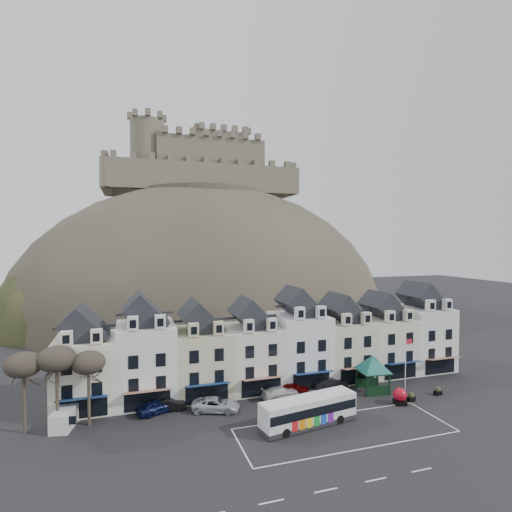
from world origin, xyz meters
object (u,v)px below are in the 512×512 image
(bus, at_px, (308,410))
(car_charcoal, at_px, (329,383))
(car_maroon, at_px, (293,388))
(car_navy, at_px, (157,406))
(car_black, at_px, (168,405))
(white_van, at_px, (65,417))
(car_white, at_px, (280,393))
(car_silver, at_px, (216,405))
(red_buoy, at_px, (400,396))
(bus_shelter, at_px, (373,364))
(flagpole, at_px, (406,362))

(bus, distance_m, car_charcoal, 11.24)
(bus, relative_size, car_maroon, 2.65)
(car_navy, xyz_separation_m, car_charcoal, (22.00, 0.73, 0.00))
(car_black, bearing_deg, car_maroon, -87.77)
(white_van, bearing_deg, car_white, 12.22)
(car_navy, distance_m, car_silver, 6.57)
(red_buoy, relative_size, car_white, 0.41)
(red_buoy, height_order, car_charcoal, red_buoy)
(white_van, bearing_deg, red_buoy, 2.78)
(bus_shelter, height_order, white_van, bus_shelter)
(bus_shelter, height_order, car_black, bus_shelter)
(bus_shelter, xyz_separation_m, car_black, (-25.64, 2.07, -2.93))
(car_maroon, bearing_deg, flagpole, -89.22)
(flagpole, relative_size, car_maroon, 1.76)
(car_silver, bearing_deg, red_buoy, -81.92)
(red_buoy, bearing_deg, car_charcoal, 128.58)
(red_buoy, xyz_separation_m, car_black, (-26.38, 6.56, -0.30))
(bus, bearing_deg, car_silver, 133.54)
(car_black, bearing_deg, bus, -120.37)
(red_buoy, relative_size, car_charcoal, 0.41)
(bus, xyz_separation_m, car_charcoal, (7.10, 8.67, -0.90))
(red_buoy, relative_size, car_black, 0.46)
(car_white, bearing_deg, car_charcoal, -89.42)
(white_van, distance_m, car_navy, 9.34)
(flagpole, xyz_separation_m, car_black, (-28.88, 4.40, -3.47))
(car_navy, bearing_deg, bus_shelter, -113.71)
(car_maroon, distance_m, car_charcoal, 5.20)
(flagpole, bearing_deg, car_silver, 173.69)
(white_van, xyz_separation_m, car_black, (10.53, 0.67, -0.29))
(car_black, relative_size, car_silver, 0.78)
(car_white, bearing_deg, car_maroon, -72.35)
(bus, xyz_separation_m, car_navy, (-14.90, 7.94, -0.91))
(car_navy, distance_m, car_black, 1.24)
(bus, xyz_separation_m, red_buoy, (12.68, 1.68, -0.69))
(car_white, bearing_deg, flagpole, -111.01)
(bus, height_order, car_black, bus)
(bus_shelter, distance_m, car_charcoal, 6.15)
(red_buoy, xyz_separation_m, car_maroon, (-10.78, 6.99, -0.28))
(bus, distance_m, red_buoy, 12.81)
(red_buoy, height_order, flagpole, flagpole)
(car_white, height_order, car_maroon, car_maroon)
(red_buoy, height_order, car_maroon, red_buoy)
(bus, distance_m, flagpole, 15.86)
(bus_shelter, xyz_separation_m, car_navy, (-26.84, 1.77, -2.85))
(car_charcoal, bearing_deg, flagpole, -121.76)
(flagpole, bearing_deg, red_buoy, -139.25)
(red_buoy, bearing_deg, car_silver, 167.28)
(flagpole, height_order, car_maroon, flagpole)
(car_white, height_order, car_charcoal, car_charcoal)
(bus, xyz_separation_m, car_white, (-0.17, 7.72, -0.98))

